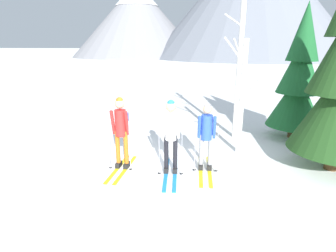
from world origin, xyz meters
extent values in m
plane|color=white|center=(0.00, 0.00, 0.00)|extent=(400.00, 400.00, 0.00)
cube|color=yellow|center=(-0.95, -0.10, 0.01)|extent=(0.17, 1.67, 0.02)
cube|color=yellow|center=(-1.17, -0.09, 0.01)|extent=(0.17, 1.67, 0.02)
cube|color=black|center=(-0.95, 0.00, 0.08)|extent=(0.12, 0.26, 0.12)
cylinder|color=#B76019|center=(-0.95, 0.00, 0.56)|extent=(0.11, 0.11, 0.88)
cube|color=black|center=(-1.17, 0.01, 0.08)|extent=(0.12, 0.26, 0.12)
cylinder|color=#B76019|center=(-1.17, 0.01, 0.56)|extent=(0.11, 0.11, 0.88)
cylinder|color=red|center=(-1.06, 0.01, 1.21)|extent=(0.28, 0.28, 0.66)
sphere|color=tan|center=(-1.06, 0.01, 1.70)|extent=(0.24, 0.24, 0.24)
sphere|color=#B76019|center=(-1.06, 0.01, 1.77)|extent=(0.18, 0.18, 0.18)
cylinder|color=red|center=(-0.88, -0.06, 1.23)|extent=(0.09, 0.21, 0.63)
cylinder|color=red|center=(-1.24, -0.04, 1.23)|extent=(0.09, 0.21, 0.63)
cylinder|color=#A5A5AD|center=(-0.80, -0.18, 0.66)|extent=(0.02, 0.02, 1.32)
cylinder|color=black|center=(-0.80, -0.18, 0.06)|extent=(0.07, 0.07, 0.01)
cylinder|color=#A5A5AD|center=(-1.34, -0.16, 0.66)|extent=(0.02, 0.02, 1.32)
cylinder|color=black|center=(-1.34, -0.16, 0.06)|extent=(0.07, 0.07, 0.01)
cube|color=#384C99|center=(-1.05, 0.18, 1.25)|extent=(0.27, 0.17, 0.36)
cube|color=#1E84D1|center=(0.33, -0.19, 0.01)|extent=(0.24, 1.78, 0.02)
cube|color=#1E84D1|center=(0.11, -0.21, 0.01)|extent=(0.24, 1.78, 0.02)
cube|color=black|center=(0.32, -0.09, 0.08)|extent=(0.13, 0.27, 0.12)
cylinder|color=black|center=(0.32, -0.09, 0.56)|extent=(0.11, 0.11, 0.88)
cube|color=black|center=(0.10, -0.11, 0.08)|extent=(0.13, 0.27, 0.12)
cylinder|color=black|center=(0.10, -0.11, 0.56)|extent=(0.11, 0.11, 0.88)
cylinder|color=white|center=(0.21, -0.10, 1.21)|extent=(0.28, 0.28, 0.66)
sphere|color=tan|center=(0.21, -0.10, 1.69)|extent=(0.24, 0.24, 0.24)
sphere|color=#1E6B7A|center=(0.21, -0.10, 1.76)|extent=(0.18, 0.18, 0.18)
cylinder|color=white|center=(0.40, -0.15, 1.22)|extent=(0.10, 0.21, 0.62)
cylinder|color=white|center=(0.04, -0.18, 1.22)|extent=(0.10, 0.21, 0.62)
cylinder|color=#A5A5AD|center=(0.50, -0.26, 0.66)|extent=(0.02, 0.02, 1.31)
cylinder|color=black|center=(0.50, -0.26, 0.06)|extent=(0.07, 0.07, 0.01)
cylinder|color=#A5A5AD|center=(-0.04, -0.30, 0.66)|extent=(0.02, 0.02, 1.31)
cylinder|color=black|center=(-0.04, -0.30, 0.06)|extent=(0.07, 0.07, 0.01)
cube|color=yellow|center=(1.18, 0.10, 0.01)|extent=(0.14, 1.76, 0.02)
cube|color=yellow|center=(0.96, 0.09, 0.01)|extent=(0.14, 1.76, 0.02)
cube|color=black|center=(1.17, 0.20, 0.08)|extent=(0.12, 0.26, 0.12)
cylinder|color=gray|center=(1.17, 0.20, 0.53)|extent=(0.11, 0.11, 0.82)
cube|color=black|center=(0.95, 0.19, 0.08)|extent=(0.12, 0.26, 0.12)
cylinder|color=gray|center=(0.95, 0.19, 0.53)|extent=(0.11, 0.11, 0.82)
cylinder|color=blue|center=(1.06, 0.19, 1.13)|extent=(0.28, 0.28, 0.62)
sphere|color=tan|center=(1.06, 0.19, 1.58)|extent=(0.22, 0.22, 0.22)
sphere|color=gray|center=(1.06, 0.19, 1.65)|extent=(0.17, 0.17, 0.17)
cylinder|color=blue|center=(1.25, 0.14, 1.15)|extent=(0.09, 0.20, 0.59)
cylinder|color=blue|center=(0.89, 0.13, 1.15)|extent=(0.09, 0.20, 0.59)
cylinder|color=#A5A5AD|center=(1.34, 0.02, 0.62)|extent=(0.02, 0.02, 1.23)
cylinder|color=black|center=(1.34, 0.02, 0.06)|extent=(0.07, 0.07, 0.01)
cylinder|color=#A5A5AD|center=(0.80, 0.00, 0.62)|extent=(0.02, 0.02, 1.23)
cylinder|color=black|center=(0.80, 0.00, 0.06)|extent=(0.07, 0.07, 0.01)
cube|color=#384C99|center=(1.06, 0.36, 1.16)|extent=(0.26, 0.17, 0.36)
cylinder|color=#51381E|center=(4.27, 0.64, 0.53)|extent=(0.33, 0.33, 1.06)
cylinder|color=#51381E|center=(4.01, 3.13, 0.42)|extent=(0.26, 0.26, 0.84)
cone|color=#195628|center=(4.01, 3.13, 1.31)|extent=(1.80, 1.80, 1.78)
cone|color=#195628|center=(4.01, 3.13, 2.43)|extent=(1.38, 1.38, 1.78)
cone|color=#195628|center=(4.01, 3.13, 3.46)|extent=(0.98, 0.98, 1.78)
cylinder|color=silver|center=(2.06, 2.89, 2.34)|extent=(0.17, 0.17, 4.68)
cylinder|color=silver|center=(1.78, 3.10, 3.82)|extent=(0.53, 0.55, 0.44)
cylinder|color=silver|center=(2.09, 3.09, 3.99)|extent=(0.12, 0.45, 0.47)
cylinder|color=silver|center=(1.92, 2.68, 3.00)|extent=(0.31, 0.47, 0.54)
cylinder|color=silver|center=(2.03, 1.50, 1.62)|extent=(0.15, 0.15, 3.24)
cylinder|color=silver|center=(1.74, 1.52, 2.91)|extent=(0.61, 0.10, 0.74)
cylinder|color=silver|center=(1.93, 1.26, 1.77)|extent=(0.22, 0.52, 0.58)
cylinder|color=silver|center=(2.23, 1.27, 1.94)|extent=(0.41, 0.52, 0.71)
cone|color=gray|center=(-16.08, 64.17, 8.65)|extent=(32.15, 32.15, 17.30)
camera|label=1|loc=(0.97, -6.29, 3.09)|focal=29.23mm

